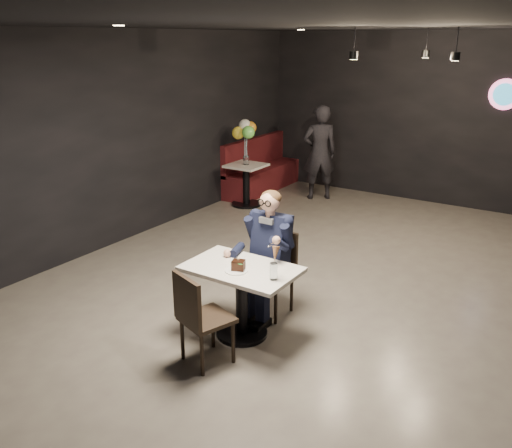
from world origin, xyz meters
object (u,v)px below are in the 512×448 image
Objects in this scene: side_table at (246,184)px; balloon_vase at (246,160)px; chair_near at (207,317)px; seated_man at (271,252)px; main_table at (242,302)px; booth_bench at (262,165)px; passerby at (320,153)px; chair_far at (271,275)px; sundae_glass at (274,271)px.

balloon_vase is at bearing 0.00° from side_table.
seated_man is (0.00, 1.11, 0.26)m from chair_near.
seated_man reaches higher than balloon_vase.
booth_bench is at bearing 120.37° from main_table.
balloon_vase reaches higher than main_table.
passerby is at bearing 108.31° from main_table.
booth_bench is at bearing 136.66° from chair_near.
side_table is 0.44m from balloon_vase.
chair_far is 1.00× the size of chair_near.
chair_near reaches higher than sundae_glass.
chair_far is 4.66m from passerby.
main_table is 0.54× the size of booth_bench.
main_table is 0.63× the size of passerby.
sundae_glass is at bearing -52.88° from side_table.
seated_man is at bearing 108.99° from chair_near.
seated_man is 9.43× the size of balloon_vase.
seated_man reaches higher than chair_near.
balloon_vase is (0.30, -1.00, 0.31)m from booth_bench.
seated_man reaches higher than sundae_glass.
sundae_glass is at bearing -56.48° from booth_bench.
balloon_vase is (0.00, 0.00, 0.44)m from side_table.
side_table reaches higher than main_table.
main_table is at bearing -59.63° from booth_bench.
chair_far is 0.53× the size of passerby.
booth_bench is 1.05m from side_table.
booth_bench reaches higher than side_table.
booth_bench is (-2.80, 4.23, -0.21)m from seated_man.
balloon_vase is at bearing 127.12° from sundae_glass.
booth_bench is at bearing -32.07° from passerby.
sundae_glass reaches higher than balloon_vase.
chair_near is at bearing -129.90° from sundae_glass.
passerby is (-1.62, 5.46, 0.41)m from chair_near.
main_table is at bearing -56.51° from side_table.
sundae_glass is 0.21× the size of side_table.
chair_far is at bearing 123.60° from sundae_glass.
chair_near is at bearing -90.00° from main_table.
sundae_glass is 4.82m from balloon_vase.
main_table is at bearing -56.51° from balloon_vase.
side_table is 0.44× the size of passerby.
seated_man is 4.64m from passerby.
sundae_glass is 0.09× the size of passerby.
seated_man is 0.75m from sundae_glass.
main_table is at bearing -90.00° from chair_far.
chair_near is (-0.00, -1.11, 0.00)m from chair_far.
side_table is (-2.50, 3.23, -0.33)m from seated_man.
seated_man is 4.08m from balloon_vase.
sundae_glass is 5.36m from passerby.
booth_bench is 13.45× the size of balloon_vase.
passerby reaches higher than seated_man.
side_table is at bearing 123.49° from main_table.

